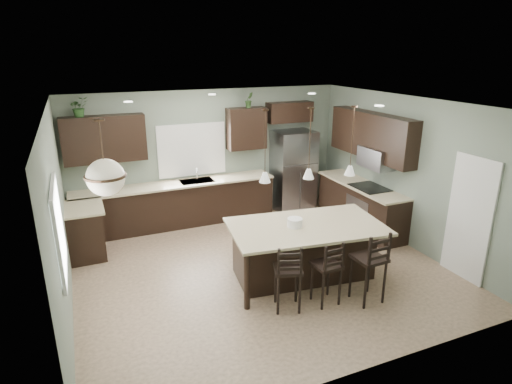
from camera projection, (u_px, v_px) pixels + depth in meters
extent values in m
plane|color=#9E8466|center=(260.00, 268.00, 7.39)|extent=(6.00, 6.00, 0.00)
cube|color=white|center=(469.00, 219.00, 6.82)|extent=(0.04, 0.82, 2.04)
cube|color=white|center=(192.00, 150.00, 9.14)|extent=(1.35, 0.02, 1.00)
cube|color=white|center=(58.00, 230.00, 5.09)|extent=(0.02, 1.10, 1.00)
cube|color=black|center=(86.00, 232.00, 7.73)|extent=(0.60, 0.90, 0.90)
cube|color=beige|center=(84.00, 208.00, 7.59)|extent=(0.66, 0.96, 0.04)
cube|color=black|center=(177.00, 205.00, 9.07)|extent=(4.20, 0.60, 0.90)
cube|color=beige|center=(176.00, 184.00, 8.91)|extent=(4.20, 0.66, 0.04)
cube|color=gray|center=(197.00, 181.00, 9.07)|extent=(0.70, 0.45, 0.01)
cylinder|color=silver|center=(197.00, 175.00, 9.00)|extent=(0.02, 0.02, 0.28)
cube|color=black|center=(104.00, 139.00, 8.23)|extent=(1.55, 0.34, 0.90)
cube|color=black|center=(246.00, 128.00, 9.32)|extent=(0.85, 0.34, 0.90)
cube|color=black|center=(290.00, 112.00, 9.62)|extent=(1.05, 0.34, 0.45)
cube|color=black|center=(360.00, 206.00, 9.02)|extent=(0.60, 2.35, 0.90)
cube|color=beige|center=(361.00, 185.00, 8.86)|extent=(0.66, 2.35, 0.04)
cube|color=black|center=(370.00, 188.00, 8.61)|extent=(0.58, 0.75, 0.02)
cube|color=gray|center=(356.00, 212.00, 8.66)|extent=(0.01, 0.72, 0.60)
cube|color=black|center=(371.00, 135.00, 8.59)|extent=(0.34, 2.35, 0.90)
cube|color=gray|center=(376.00, 158.00, 8.46)|extent=(0.40, 0.75, 0.40)
cube|color=gray|center=(293.00, 171.00, 9.88)|extent=(0.90, 0.74, 1.85)
cube|color=black|center=(305.00, 251.00, 6.96)|extent=(2.60, 1.68, 0.92)
cylinder|color=white|center=(295.00, 223.00, 6.74)|extent=(0.24, 0.24, 0.14)
cube|color=black|center=(288.00, 276.00, 6.09)|extent=(0.49, 0.49, 1.04)
cube|color=black|center=(326.00, 272.00, 6.24)|extent=(0.39, 0.39, 1.02)
cube|color=black|center=(369.00, 266.00, 6.27)|extent=(0.44, 0.44, 1.15)
imported|color=#25481F|center=(79.00, 107.00, 7.86)|extent=(0.41, 0.39, 0.37)
imported|color=#2D4F22|center=(249.00, 100.00, 9.12)|extent=(0.20, 0.17, 0.33)
plane|color=slate|center=(210.00, 155.00, 9.35)|extent=(6.00, 0.00, 6.00)
plane|color=slate|center=(363.00, 266.00, 4.55)|extent=(6.00, 0.00, 6.00)
plane|color=slate|center=(59.00, 218.00, 5.83)|extent=(0.00, 5.50, 5.50)
plane|color=slate|center=(405.00, 172.00, 8.06)|extent=(0.00, 5.50, 5.50)
plane|color=white|center=(260.00, 104.00, 6.50)|extent=(6.00, 6.00, 0.00)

